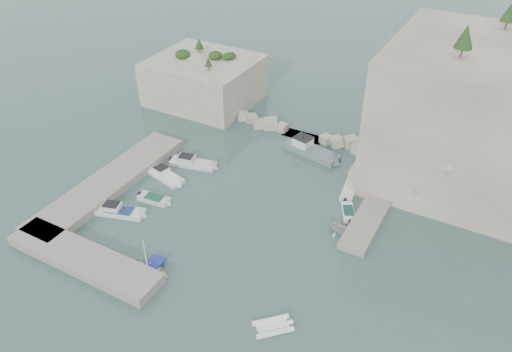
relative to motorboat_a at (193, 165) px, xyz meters
The scene contains 21 objects.
ground 13.26m from the motorboat_a, 36.74° to the right, with size 400.00×400.00×0.00m, color #3F5E5B.
cliff_east 37.82m from the motorboat_a, 24.14° to the left, with size 26.00×22.00×17.00m, color beige.
cliff_terrace 25.71m from the motorboat_a, 23.08° to the left, with size 8.00×10.00×2.50m, color beige.
outcrop_west 19.79m from the motorboat_a, 118.78° to the left, with size 16.00×14.00×7.00m, color beige.
quay_west 10.99m from the motorboat_a, 125.52° to the right, with size 5.00×24.00×1.10m, color #9E9689.
quay_south 20.45m from the motorboat_a, 88.25° to the right, with size 18.00×4.00×1.10m, color #9E9689.
ledge_east 24.22m from the motorboat_a, ahead, with size 3.00×16.00×0.80m, color #9E9689.
breakwater 17.06m from the motorboat_a, 55.62° to the left, with size 28.00×3.00×1.40m, color beige.
motorboat_a is the anchor object (origin of this frame).
motorboat_d 12.65m from the motorboat_a, 97.36° to the right, with size 6.46×1.92×1.40m, color white, non-canonical shape.
motorboat_b 4.38m from the motorboat_a, 108.46° to the right, with size 5.92×1.94×1.40m, color white, non-canonical shape.
motorboat_c 8.67m from the motorboat_a, 87.70° to the right, with size 4.33×1.57×0.70m, color silver, non-canonical shape.
rowboat 19.84m from the motorboat_a, 68.25° to the right, with size 3.35×4.69×0.97m, color white.
inflatable_dinghy 28.15m from the motorboat_a, 40.54° to the right, with size 3.79×1.84×0.44m, color white, non-canonical shape.
tender_east_a 22.03m from the motorboat_a, ahead, with size 2.51×2.90×1.53m, color silver.
tender_east_b 21.68m from the motorboat_a, ahead, with size 3.87×1.32×0.70m, color white, non-canonical shape.
tender_east_c 20.73m from the motorboat_a, 11.69° to the left, with size 4.66×1.51×0.70m, color silver, non-canonical shape.
tender_east_d 22.38m from the motorboat_a, 18.36° to the left, with size 1.83×4.86×1.88m, color white.
work_boat 16.29m from the motorboat_a, 38.64° to the left, with size 8.74×2.58×2.20m, color slate, non-canonical shape.
rowboat_mast 20.01m from the motorboat_a, 68.25° to the right, with size 0.10×0.10×4.20m, color white.
vegetation 37.45m from the motorboat_a, 30.06° to the left, with size 53.48×13.88×13.40m.
Camera 1 is at (23.44, -36.41, 36.77)m, focal length 35.00 mm.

